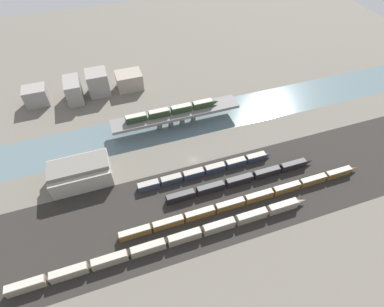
{
  "coord_description": "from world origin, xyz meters",
  "views": [
    {
      "loc": [
        -30.14,
        -88.04,
        105.26
      ],
      "look_at": [
        0.0,
        1.41,
        3.12
      ],
      "focal_mm": 28.0,
      "sensor_mm": 36.0,
      "label": 1
    }
  ],
  "objects_px": {
    "train_yard_mid": "(248,200)",
    "train_yard_far": "(242,180)",
    "warehouse_building": "(81,172)",
    "train_yard_outer": "(207,170)",
    "train_yard_near": "(170,241)",
    "train_on_bridge": "(173,110)"
  },
  "relations": [
    {
      "from": "train_yard_far",
      "to": "train_yard_outer",
      "type": "relative_size",
      "value": 1.1
    },
    {
      "from": "train_yard_mid",
      "to": "warehouse_building",
      "type": "height_order",
      "value": "warehouse_building"
    },
    {
      "from": "train_yard_mid",
      "to": "train_yard_outer",
      "type": "relative_size",
      "value": 1.69
    },
    {
      "from": "train_yard_mid",
      "to": "warehouse_building",
      "type": "relative_size",
      "value": 4.25
    },
    {
      "from": "train_yard_near",
      "to": "warehouse_building",
      "type": "xyz_separation_m",
      "value": [
        -28.26,
        41.7,
        2.9
      ]
    },
    {
      "from": "train_yard_near",
      "to": "train_yard_far",
      "type": "bearing_deg",
      "value": 25.47
    },
    {
      "from": "train_yard_near",
      "to": "train_yard_outer",
      "type": "height_order",
      "value": "train_yard_near"
    },
    {
      "from": "train_yard_near",
      "to": "train_yard_mid",
      "type": "xyz_separation_m",
      "value": [
        35.34,
        7.72,
        -0.26
      ]
    },
    {
      "from": "train_yard_far",
      "to": "warehouse_building",
      "type": "bearing_deg",
      "value": 160.12
    },
    {
      "from": "train_on_bridge",
      "to": "train_yard_outer",
      "type": "height_order",
      "value": "train_on_bridge"
    },
    {
      "from": "train_yard_mid",
      "to": "train_on_bridge",
      "type": "bearing_deg",
      "value": 105.37
    },
    {
      "from": "train_yard_near",
      "to": "train_yard_outer",
      "type": "xyz_separation_m",
      "value": [
        25.02,
        27.87,
        -0.38
      ]
    },
    {
      "from": "train_yard_far",
      "to": "train_yard_outer",
      "type": "height_order",
      "value": "train_yard_far"
    },
    {
      "from": "train_yard_outer",
      "to": "warehouse_building",
      "type": "distance_m",
      "value": 55.14
    },
    {
      "from": "train_yard_near",
      "to": "train_yard_far",
      "type": "relative_size",
      "value": 1.63
    },
    {
      "from": "train_yard_mid",
      "to": "train_yard_far",
      "type": "distance_m",
      "value": 10.42
    },
    {
      "from": "warehouse_building",
      "to": "train_yard_outer",
      "type": "bearing_deg",
      "value": -14.55
    },
    {
      "from": "train_yard_mid",
      "to": "train_yard_outer",
      "type": "distance_m",
      "value": 22.64
    },
    {
      "from": "train_on_bridge",
      "to": "train_yard_far",
      "type": "relative_size",
      "value": 0.7
    },
    {
      "from": "warehouse_building",
      "to": "train_yard_far",
      "type": "bearing_deg",
      "value": -19.88
    },
    {
      "from": "train_yard_outer",
      "to": "train_on_bridge",
      "type": "bearing_deg",
      "value": 98.08
    },
    {
      "from": "train_on_bridge",
      "to": "train_yard_mid",
      "type": "distance_m",
      "value": 58.72
    }
  ]
}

